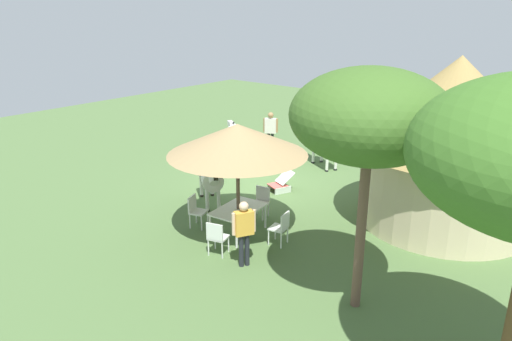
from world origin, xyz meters
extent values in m
plane|color=#4A6738|center=(0.00, 0.00, 0.00)|extent=(36.00, 36.00, 0.00)
cylinder|color=beige|center=(-1.03, 5.72, 1.10)|extent=(4.61, 4.61, 2.20)
cone|color=olive|center=(-1.03, 5.72, 3.45)|extent=(5.42, 5.42, 2.49)
cylinder|color=brown|center=(3.27, 1.77, 1.13)|extent=(0.10, 0.10, 2.26)
cone|color=#997F53|center=(3.27, 1.77, 2.67)|extent=(3.64, 3.64, 0.80)
cube|color=silver|center=(3.27, 1.77, 0.72)|extent=(1.62, 1.14, 0.04)
cylinder|color=silver|center=(2.53, 2.10, 0.35)|extent=(0.06, 0.06, 0.70)
cylinder|color=silver|center=(3.91, 2.27, 0.35)|extent=(0.06, 0.06, 0.70)
cylinder|color=silver|center=(2.63, 1.26, 0.35)|extent=(0.06, 0.06, 0.70)
cylinder|color=silver|center=(4.01, 1.43, 0.35)|extent=(0.06, 0.06, 0.70)
cube|color=silver|center=(3.67, 0.63, 0.45)|extent=(0.55, 0.54, 0.04)
cube|color=silver|center=(3.73, 0.45, 0.68)|extent=(0.43, 0.18, 0.45)
cylinder|color=silver|center=(3.43, 0.73, 0.23)|extent=(0.04, 0.04, 0.45)
cylinder|color=silver|center=(3.79, 0.86, 0.23)|extent=(0.04, 0.04, 0.45)
cylinder|color=silver|center=(3.55, 0.39, 0.23)|extent=(0.04, 0.04, 0.45)
cylinder|color=silver|center=(3.91, 0.52, 0.23)|extent=(0.04, 0.04, 0.45)
cube|color=silver|center=(4.42, 2.12, 0.45)|extent=(0.53, 0.54, 0.04)
cube|color=silver|center=(4.60, 2.18, 0.68)|extent=(0.17, 0.43, 0.45)
cylinder|color=silver|center=(4.31, 1.89, 0.23)|extent=(0.04, 0.04, 0.45)
cylinder|color=silver|center=(4.19, 2.25, 0.23)|extent=(0.04, 0.04, 0.45)
cylinder|color=silver|center=(4.65, 1.99, 0.23)|extent=(0.04, 0.04, 0.45)
cylinder|color=silver|center=(4.54, 2.36, 0.23)|extent=(0.04, 0.04, 0.45)
cube|color=white|center=(3.06, 2.95, 0.45)|extent=(0.51, 0.49, 0.04)
cube|color=white|center=(3.02, 3.14, 0.68)|extent=(0.44, 0.12, 0.45)
cylinder|color=white|center=(3.27, 2.81, 0.23)|extent=(0.04, 0.04, 0.45)
cylinder|color=white|center=(2.90, 2.74, 0.23)|extent=(0.04, 0.04, 0.45)
cylinder|color=white|center=(3.21, 3.16, 0.23)|extent=(0.04, 0.04, 0.45)
cylinder|color=white|center=(2.84, 3.09, 0.23)|extent=(0.04, 0.04, 0.45)
cube|color=silver|center=(2.09, 1.54, 0.45)|extent=(0.49, 0.51, 0.04)
cube|color=silver|center=(1.90, 1.51, 0.68)|extent=(0.12, 0.44, 0.45)
cylinder|color=silver|center=(2.23, 1.76, 0.23)|extent=(0.04, 0.04, 0.45)
cylinder|color=silver|center=(2.30, 1.39, 0.23)|extent=(0.04, 0.04, 0.45)
cylinder|color=silver|center=(1.87, 1.70, 0.23)|extent=(0.04, 0.04, 0.45)
cylinder|color=silver|center=(1.94, 1.32, 0.23)|extent=(0.04, 0.04, 0.45)
cylinder|color=black|center=(4.52, 2.96, 0.41)|extent=(0.12, 0.12, 0.82)
cylinder|color=black|center=(4.39, 3.03, 0.41)|extent=(0.12, 0.12, 0.82)
cube|color=gold|center=(4.45, 3.00, 1.12)|extent=(0.49, 0.39, 0.58)
cylinder|color=beige|center=(4.67, 2.88, 1.13)|extent=(0.09, 0.09, 0.55)
cylinder|color=beige|center=(4.23, 3.12, 1.13)|extent=(0.09, 0.09, 0.55)
sphere|color=beige|center=(4.45, 3.00, 1.54)|extent=(0.22, 0.22, 0.22)
cylinder|color=black|center=(-3.26, -2.15, 0.44)|extent=(0.13, 0.13, 0.87)
cylinder|color=black|center=(-3.19, -2.29, 0.44)|extent=(0.13, 0.13, 0.87)
cube|color=beige|center=(-3.22, -2.22, 1.18)|extent=(0.41, 0.52, 0.62)
cylinder|color=#987549|center=(-3.35, -1.99, 1.20)|extent=(0.09, 0.09, 0.58)
cylinder|color=#987549|center=(-3.10, -2.46, 1.20)|extent=(0.09, 0.09, 0.58)
sphere|color=#987549|center=(-3.22, -2.22, 1.63)|extent=(0.24, 0.24, 0.24)
cube|color=#CD5149|center=(0.09, 0.69, 0.22)|extent=(0.71, 0.70, 0.03)
cube|color=silver|center=(-0.16, 0.80, 0.46)|extent=(0.66, 0.67, 0.39)
cube|color=silver|center=(0.15, 0.95, 0.11)|extent=(0.57, 0.28, 0.22)
cube|color=silver|center=(-0.06, 0.47, 0.11)|extent=(0.57, 0.28, 0.22)
cylinder|color=silver|center=(-1.44, -2.43, 1.00)|extent=(1.32, 1.59, 0.68)
cylinder|color=black|center=(-1.29, -2.18, 1.00)|extent=(0.64, 0.42, 0.70)
cylinder|color=black|center=(-1.57, -2.65, 1.00)|extent=(0.64, 0.42, 0.70)
cylinder|color=silver|center=(-1.80, -3.05, 1.18)|extent=(0.54, 0.63, 0.51)
cube|color=silver|center=(-1.95, -3.29, 1.34)|extent=(0.36, 0.44, 0.20)
cube|color=black|center=(-2.04, -3.45, 1.31)|extent=(0.16, 0.16, 0.12)
cube|color=black|center=(-1.80, -3.05, 1.38)|extent=(0.22, 0.34, 0.28)
cylinder|color=silver|center=(-1.55, -3.00, 0.37)|extent=(0.11, 0.11, 0.74)
cylinder|color=black|center=(-1.55, -3.00, 0.03)|extent=(0.13, 0.13, 0.06)
cylinder|color=silver|center=(-1.88, -2.81, 0.37)|extent=(0.11, 0.11, 0.74)
cylinder|color=black|center=(-1.88, -2.81, 0.03)|extent=(0.13, 0.13, 0.06)
cylinder|color=silver|center=(-0.99, -2.05, 0.37)|extent=(0.11, 0.11, 0.74)
cylinder|color=black|center=(-0.99, -2.05, 0.03)|extent=(0.13, 0.13, 0.06)
cylinder|color=silver|center=(-1.32, -1.86, 0.37)|extent=(0.11, 0.11, 0.74)
cylinder|color=black|center=(-1.32, -1.86, 0.03)|extent=(0.13, 0.13, 0.06)
cylinder|color=black|center=(-1.04, -1.77, 0.90)|extent=(0.16, 0.23, 0.53)
cylinder|color=silver|center=(2.26, -0.34, 0.98)|extent=(1.47, 1.69, 0.64)
cylinder|color=black|center=(2.07, -0.60, 0.98)|extent=(0.57, 0.45, 0.65)
cylinder|color=black|center=(2.43, -0.10, 0.98)|extent=(0.57, 0.45, 0.65)
cylinder|color=silver|center=(2.74, 0.32, 1.16)|extent=(0.54, 0.60, 0.49)
cube|color=silver|center=(2.90, 0.54, 1.32)|extent=(0.38, 0.43, 0.20)
cube|color=black|center=(3.01, 0.69, 1.29)|extent=(0.17, 0.17, 0.12)
cube|color=black|center=(2.74, 0.32, 1.36)|extent=(0.25, 0.32, 0.28)
cylinder|color=silver|center=(2.48, 0.26, 0.37)|extent=(0.11, 0.11, 0.74)
cylinder|color=black|center=(2.48, 0.26, 0.03)|extent=(0.13, 0.13, 0.06)
cylinder|color=silver|center=(2.77, 0.06, 0.37)|extent=(0.11, 0.11, 0.74)
cylinder|color=black|center=(2.77, 0.06, 0.03)|extent=(0.13, 0.13, 0.06)
cylinder|color=silver|center=(1.76, -0.74, 0.37)|extent=(0.11, 0.11, 0.74)
cylinder|color=black|center=(1.76, -0.74, 0.03)|extent=(0.13, 0.13, 0.06)
cylinder|color=silver|center=(2.04, -0.94, 0.37)|extent=(0.11, 0.11, 0.74)
cylinder|color=black|center=(2.04, -0.94, 0.03)|extent=(0.13, 0.13, 0.06)
cylinder|color=black|center=(1.76, -1.04, 0.88)|extent=(0.18, 0.22, 0.53)
cylinder|color=silver|center=(-3.12, 0.49, 0.97)|extent=(1.28, 1.58, 0.68)
cylinder|color=black|center=(-2.99, 0.74, 0.97)|extent=(0.65, 0.40, 0.70)
cylinder|color=black|center=(-3.25, 0.27, 0.97)|extent=(0.65, 0.40, 0.70)
cylinder|color=silver|center=(-3.46, -0.13, 1.15)|extent=(0.53, 0.63, 0.51)
cube|color=silver|center=(-3.60, -0.38, 1.31)|extent=(0.35, 0.44, 0.20)
cube|color=black|center=(-3.68, -0.54, 1.28)|extent=(0.16, 0.16, 0.12)
cube|color=black|center=(-3.46, -0.13, 1.35)|extent=(0.21, 0.34, 0.28)
cylinder|color=silver|center=(-3.22, -0.07, 0.36)|extent=(0.11, 0.11, 0.72)
cylinder|color=black|center=(-3.22, -0.07, 0.03)|extent=(0.13, 0.13, 0.06)
cylinder|color=silver|center=(-3.55, 0.11, 0.36)|extent=(0.11, 0.11, 0.72)
cylinder|color=black|center=(-3.55, 0.11, 0.03)|extent=(0.13, 0.13, 0.06)
cylinder|color=silver|center=(-2.70, 0.88, 0.36)|extent=(0.11, 0.11, 0.72)
cylinder|color=black|center=(-2.70, 0.88, 0.03)|extent=(0.13, 0.13, 0.06)
cylinder|color=silver|center=(-3.03, 1.06, 0.36)|extent=(0.11, 0.11, 0.72)
cylinder|color=black|center=(-3.03, 1.06, 0.03)|extent=(0.13, 0.13, 0.06)
cylinder|color=black|center=(-2.76, 1.16, 0.87)|extent=(0.16, 0.23, 0.53)
cylinder|color=brown|center=(4.17, 5.81, 1.60)|extent=(0.20, 0.20, 3.19)
ellipsoid|color=#3A6022|center=(4.17, 5.81, 4.00)|extent=(2.95, 2.95, 1.77)
camera|label=1|loc=(11.97, 9.61, 5.87)|focal=33.34mm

